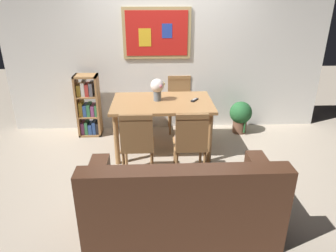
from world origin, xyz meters
TOP-DOWN VIEW (x-y plane):
  - ground_plane at (0.00, 0.00)m, footprint 12.00×12.00m
  - wall_back_with_painting at (-0.00, 1.29)m, footprint 5.20×0.14m
  - dining_table at (-0.10, 0.37)m, footprint 1.41×0.94m
  - dining_chair_near_right at (0.21, -0.43)m, footprint 0.40×0.41m
  - dining_chair_near_left at (-0.43, -0.43)m, footprint 0.40×0.41m
  - dining_chair_far_left at (-0.45, 1.17)m, footprint 0.40×0.41m
  - dining_chair_far_right at (0.20, 1.15)m, footprint 0.40×0.41m
  - leather_couch at (0.03, -1.35)m, footprint 1.80×0.84m
  - bookshelf at (-1.28, 0.98)m, footprint 0.36×0.28m
  - potted_ivy at (1.21, 0.94)m, footprint 0.37×0.37m
  - flower_vase at (-0.17, 0.42)m, footprint 0.20×0.19m
  - tv_remote at (0.36, 0.39)m, footprint 0.12×0.15m

SIDE VIEW (x-z plane):
  - ground_plane at x=0.00m, z-range 0.00..0.00m
  - potted_ivy at x=1.21m, z-range 0.02..0.59m
  - leather_couch at x=0.03m, z-range -0.11..0.73m
  - bookshelf at x=-1.28m, z-range -0.04..0.97m
  - dining_chair_near_right at x=0.21m, z-range 0.08..0.99m
  - dining_chair_near_left at x=-0.43m, z-range 0.08..0.99m
  - dining_chair_far_left at x=-0.45m, z-range 0.08..0.99m
  - dining_chair_far_right at x=0.20m, z-range 0.08..0.99m
  - dining_table at x=-0.10m, z-range 0.28..1.04m
  - tv_remote at x=0.36m, z-range 0.76..0.78m
  - flower_vase at x=-0.17m, z-range 0.79..1.11m
  - wall_back_with_painting at x=0.00m, z-range 0.01..2.61m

